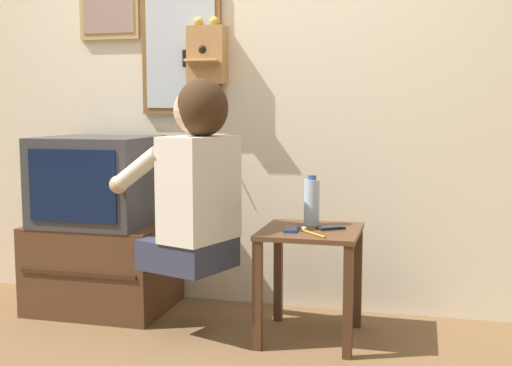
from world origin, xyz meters
TOP-DOWN VIEW (x-y plane):
  - wall_back at (0.00, 1.11)m, footprint 6.80×0.05m
  - side_table at (0.47, 0.63)m, footprint 0.45×0.47m
  - person at (-0.05, 0.51)m, footprint 0.61×0.52m
  - tv_stand at (-0.68, 0.79)m, footprint 0.70×0.55m
  - television at (-0.69, 0.77)m, footprint 0.57×0.52m
  - wall_phone_antique at (-0.16, 1.03)m, footprint 0.24×0.19m
  - wall_mirror at (-0.32, 1.07)m, footprint 0.45×0.03m
  - cell_phone_held at (0.40, 0.57)m, footprint 0.07×0.13m
  - cell_phone_spare at (0.56, 0.65)m, footprint 0.14×0.12m
  - water_bottle at (0.46, 0.73)m, footprint 0.07×0.07m
  - toothbrush at (0.50, 0.51)m, footprint 0.13×0.14m

SIDE VIEW (x-z plane):
  - tv_stand at x=-0.68m, z-range 0.00..0.47m
  - side_table at x=0.47m, z-range 0.14..0.66m
  - cell_phone_held at x=0.40m, z-range 0.52..0.53m
  - cell_phone_spare at x=0.56m, z-range 0.52..0.53m
  - toothbrush at x=0.50m, z-range 0.51..0.54m
  - water_bottle at x=0.46m, z-range 0.51..0.75m
  - television at x=-0.69m, z-range 0.47..0.92m
  - person at x=-0.05m, z-range 0.32..1.20m
  - wall_back at x=0.00m, z-range 0.00..2.55m
  - wall_phone_antique at x=-0.16m, z-range 1.00..1.72m
  - wall_mirror at x=-0.32m, z-range 1.04..1.73m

